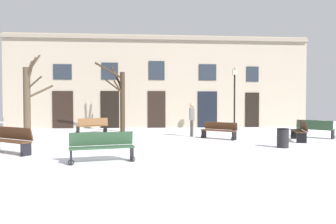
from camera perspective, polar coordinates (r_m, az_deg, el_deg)
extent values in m
plane|color=white|center=(11.94, 0.68, -6.72)|extent=(34.68, 34.68, 0.00)
cube|color=tan|center=(21.42, -1.56, 5.86)|extent=(21.67, 0.40, 6.61)
cube|color=gray|center=(21.61, -1.53, 14.02)|extent=(21.67, 0.30, 0.24)
cube|color=black|center=(21.89, -19.57, 0.42)|extent=(1.40, 0.08, 2.60)
cube|color=#262D38|center=(22.00, -19.64, 7.29)|extent=(1.26, 0.06, 1.06)
cube|color=black|center=(21.27, -11.11, 0.48)|extent=(1.28, 0.08, 2.62)
cube|color=#262D38|center=(21.39, -11.15, 7.73)|extent=(1.15, 0.06, 1.19)
cube|color=black|center=(21.14, -2.20, 0.50)|extent=(1.25, 0.08, 2.62)
cube|color=#262D38|center=(21.26, -2.20, 7.99)|extent=(1.13, 0.06, 1.33)
cube|color=black|center=(21.59, 7.59, 0.49)|extent=(1.40, 0.08, 2.61)
cube|color=#262D38|center=(21.70, 7.62, 7.59)|extent=(1.26, 0.06, 1.15)
cube|color=black|center=(22.51, 15.89, 0.40)|extent=(1.00, 0.08, 2.53)
cube|color=#262D38|center=(22.60, 15.94, 7.03)|extent=(0.90, 0.06, 1.09)
cylinder|color=#4C3D2D|center=(17.87, -25.51, 1.86)|extent=(0.37, 0.37, 3.70)
cylinder|color=#4C3D2D|center=(17.89, -23.39, 3.61)|extent=(1.34, 0.59, 0.80)
cylinder|color=#4C3D2D|center=(17.64, -24.82, 7.62)|extent=(0.80, 0.59, 1.18)
cylinder|color=#4C3D2D|center=(17.72, -24.95, 7.55)|extent=(0.71, 0.51, 0.92)
cylinder|color=#4C3D2D|center=(17.60, -24.37, 5.12)|extent=(0.98, 0.42, 0.77)
cylinder|color=#4C3D2D|center=(17.99, -24.50, 8.30)|extent=(0.76, 0.35, 1.13)
cylinder|color=#4C3D2D|center=(18.29, -25.15, 5.93)|extent=(0.14, 0.87, 1.30)
cylinder|color=#4C3D2D|center=(18.68, -25.14, 7.69)|extent=(0.35, 1.48, 1.01)
cylinder|color=#382B1E|center=(18.48, -8.74, 1.93)|extent=(0.30, 0.30, 3.66)
cylinder|color=#382B1E|center=(18.89, -9.79, 6.39)|extent=(0.87, 0.77, 1.63)
cylinder|color=#382B1E|center=(18.28, -9.53, 4.67)|extent=(0.58, 0.61, 0.84)
cylinder|color=#382B1E|center=(18.07, -10.27, 4.85)|extent=(0.99, 1.07, 0.79)
cylinder|color=#382B1E|center=(18.89, -9.15, 4.78)|extent=(0.45, 0.85, 0.98)
cylinder|color=#382B1E|center=(18.99, -9.51, 5.98)|extent=(0.71, 1.01, 1.27)
cylinder|color=#382B1E|center=(18.40, -11.29, 7.81)|extent=(1.66, 0.67, 0.98)
cylinder|color=black|center=(18.95, 12.67, 1.70)|extent=(0.10, 0.10, 3.53)
cylinder|color=black|center=(19.02, 12.63, -3.32)|extent=(0.22, 0.22, 0.20)
cube|color=beige|center=(19.05, 12.70, 7.55)|extent=(0.24, 0.24, 0.36)
cone|color=black|center=(19.07, 12.71, 8.09)|extent=(0.30, 0.30, 0.14)
cylinder|color=black|center=(12.53, 21.22, -4.77)|extent=(0.44, 0.44, 0.72)
torus|color=black|center=(12.50, 21.24, -3.05)|extent=(0.47, 0.47, 0.04)
cube|color=#3D2819|center=(15.04, 23.79, -3.37)|extent=(0.96, 1.74, 0.05)
cube|color=#3D2819|center=(15.06, 24.57, -2.38)|extent=(0.65, 1.64, 0.44)
cube|color=black|center=(15.83, 23.30, -3.95)|extent=(0.41, 0.19, 0.46)
torus|color=black|center=(15.82, 22.66, -4.49)|extent=(0.08, 0.17, 0.17)
cube|color=black|center=(14.30, 24.31, -4.55)|extent=(0.41, 0.19, 0.46)
torus|color=black|center=(14.29, 23.60, -5.15)|extent=(0.08, 0.17, 0.17)
cube|color=#51331E|center=(14.69, 9.71, -3.52)|extent=(1.64, 1.47, 0.05)
cube|color=#51331E|center=(14.86, 10.08, -2.62)|extent=(1.39, 1.18, 0.36)
cube|color=black|center=(15.08, 6.93, -4.17)|extent=(0.32, 0.36, 0.42)
torus|color=black|center=(14.93, 6.59, -4.73)|extent=(0.15, 0.13, 0.17)
cube|color=black|center=(14.38, 12.63, -4.48)|extent=(0.32, 0.36, 0.42)
torus|color=black|center=(14.23, 12.33, -5.08)|extent=(0.15, 0.13, 0.17)
cube|color=#51331E|center=(11.65, -28.18, -4.95)|extent=(1.80, 1.39, 0.05)
cube|color=#51331E|center=(11.72, -27.45, -3.63)|extent=(1.65, 1.16, 0.43)
cube|color=black|center=(10.94, -25.65, -6.49)|extent=(0.25, 0.34, 0.44)
torus|color=black|center=(10.88, -26.31, -7.30)|extent=(0.16, 0.12, 0.17)
cube|color=#2D4C33|center=(8.99, -12.54, -6.67)|extent=(1.91, 0.82, 0.05)
cube|color=#2D4C33|center=(9.14, -12.65, -5.03)|extent=(1.85, 0.52, 0.40)
cube|color=black|center=(9.00, -18.15, -8.14)|extent=(0.14, 0.37, 0.45)
torus|color=black|center=(8.87, -18.16, -9.22)|extent=(0.17, 0.07, 0.17)
cube|color=black|center=(9.13, -7.00, -7.93)|extent=(0.14, 0.37, 0.45)
torus|color=black|center=(9.01, -6.82, -8.98)|extent=(0.17, 0.07, 0.17)
cube|color=brown|center=(18.01, -14.42, -2.58)|extent=(1.78, 1.30, 0.05)
cube|color=brown|center=(17.79, -14.19, -1.83)|extent=(1.60, 0.99, 0.42)
cube|color=black|center=(18.33, -11.97, -3.15)|extent=(0.26, 0.40, 0.42)
torus|color=black|center=(18.51, -12.19, -3.52)|extent=(0.16, 0.11, 0.17)
cube|color=black|center=(17.76, -16.94, -3.34)|extent=(0.26, 0.40, 0.42)
torus|color=black|center=(17.95, -17.12, -3.71)|extent=(0.16, 0.11, 0.17)
cube|color=#2D4C33|center=(16.78, 26.50, -2.94)|extent=(1.52, 1.56, 0.05)
cube|color=#2D4C33|center=(16.56, 26.31, -2.14)|extent=(1.25, 1.31, 0.41)
cube|color=black|center=(16.61, 29.12, -3.79)|extent=(0.35, 0.34, 0.45)
torus|color=black|center=(16.80, 29.26, -4.22)|extent=(0.14, 0.14, 0.17)
cube|color=black|center=(17.03, 23.91, -3.59)|extent=(0.35, 0.34, 0.45)
torus|color=black|center=(17.21, 24.10, -4.01)|extent=(0.14, 0.14, 0.17)
cylinder|color=#403D3A|center=(15.54, 4.66, -3.18)|extent=(0.14, 0.14, 0.86)
cylinder|color=#403D3A|center=(15.71, 4.55, -3.13)|extent=(0.14, 0.14, 0.86)
cube|color=slate|center=(15.58, 4.61, -0.38)|extent=(0.22, 0.38, 0.66)
sphere|color=tan|center=(15.57, 4.61, 1.38)|extent=(0.24, 0.24, 0.24)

